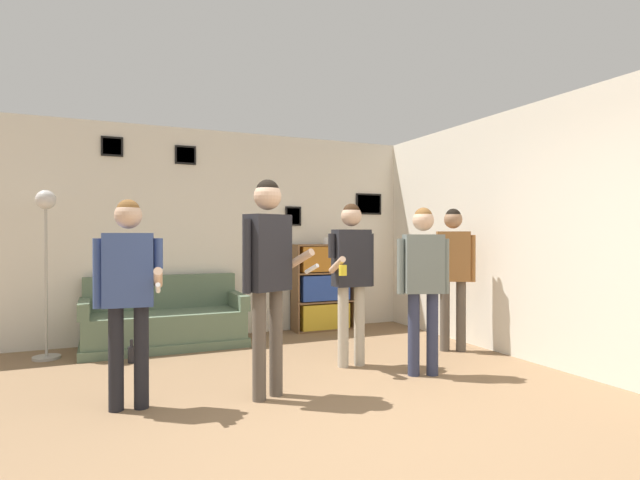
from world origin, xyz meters
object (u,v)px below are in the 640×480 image
bookshelf (323,287)px  person_spectator_near_bookshelf (423,273)px  floor_lamp (46,239)px  person_watcher_holding_cup (351,267)px  person_player_foreground_left (128,282)px  drinking_cup (325,241)px  couch (165,323)px  bottle_on_floor (132,354)px  person_player_foreground_center (268,262)px  person_spectator_far_right (453,264)px

bookshelf → person_spectator_near_bookshelf: person_spectator_near_bookshelf is taller
floor_lamp → person_watcher_holding_cup: bearing=-29.0°
person_player_foreground_left → person_watcher_holding_cup: (2.13, 0.43, 0.03)m
person_player_foreground_left → person_watcher_holding_cup: person_watcher_holding_cup is taller
person_player_foreground_left → drinking_cup: (2.69, 2.31, 0.27)m
person_spectator_near_bookshelf → couch: bearing=133.0°
couch → bottle_on_floor: (-0.41, -0.64, -0.19)m
couch → person_player_foreground_left: person_player_foreground_left is taller
person_player_foreground_left → person_spectator_near_bookshelf: bearing=-2.9°
person_player_foreground_left → person_spectator_near_bookshelf: 2.60m
bookshelf → person_watcher_holding_cup: 2.00m
person_watcher_holding_cup → person_player_foreground_center: bearing=-150.8°
person_watcher_holding_cup → person_spectator_near_bookshelf: size_ratio=1.04×
floor_lamp → person_player_foreground_left: (0.73, -2.01, -0.31)m
drinking_cup → person_spectator_far_right: bearing=-65.5°
bookshelf → person_spectator_far_right: person_spectator_far_right is taller
floor_lamp → drinking_cup: (3.42, 0.30, -0.04)m
person_player_foreground_left → person_spectator_far_right: bearing=9.0°
floor_lamp → person_player_foreground_left: bearing=-70.2°
couch → person_player_foreground_center: (0.54, -2.28, 0.83)m
person_player_foreground_center → bottle_on_floor: size_ratio=7.35×
person_player_foreground_center → person_spectator_far_right: 2.55m
couch → person_watcher_holding_cup: bearing=-46.0°
person_player_foreground_center → drinking_cup: person_player_foreground_center is taller
person_player_foreground_left → drinking_cup: bearing=40.7°
person_spectator_near_bookshelf → bottle_on_floor: 3.09m
person_player_foreground_left → person_spectator_far_right: 3.54m
bookshelf → person_spectator_near_bookshelf: size_ratio=0.76×
person_player_foreground_center → person_watcher_holding_cup: bearing=29.2°
person_player_foreground_center → drinking_cup: size_ratio=18.60×
drinking_cup → bookshelf: bearing=-179.3°
person_player_foreground_center → person_spectator_near_bookshelf: bearing=1.4°
person_player_foreground_left → drinking_cup: 3.56m
person_watcher_holding_cup → couch: bearing=134.0°
bookshelf → person_player_foreground_center: person_player_foreground_center is taller
person_spectator_near_bookshelf → drinking_cup: bearing=87.7°
person_watcher_holding_cup → person_spectator_far_right: bearing=5.1°
couch → person_spectator_far_right: bearing=-27.5°
drinking_cup → person_player_foreground_left: bearing=-139.3°
bookshelf → person_player_foreground_center: size_ratio=0.67×
bookshelf → drinking_cup: size_ratio=12.55×
person_watcher_holding_cup → bottle_on_floor: 2.45m
bookshelf → person_spectator_far_right: bearing=-64.5°
person_spectator_far_right → bottle_on_floor: (-3.40, 0.92, -0.90)m
person_watcher_holding_cup → person_player_foreground_left: bearing=-168.5°
person_watcher_holding_cup → bottle_on_floor: (-2.03, 1.04, -0.91)m
person_watcher_holding_cup → drinking_cup: (0.57, 1.88, 0.24)m
bookshelf → person_player_foreground_center: 3.00m
person_watcher_holding_cup → drinking_cup: 1.98m
person_player_foreground_center → bottle_on_floor: 2.15m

